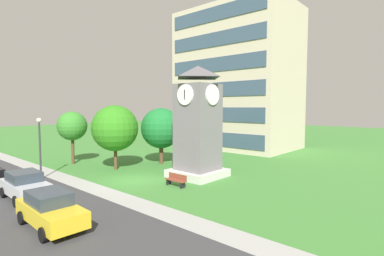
{
  "coord_description": "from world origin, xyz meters",
  "views": [
    {
      "loc": [
        18.41,
        -13.76,
        5.73
      ],
      "look_at": [
        1.51,
        5.41,
        3.9
      ],
      "focal_mm": 27.27,
      "sensor_mm": 36.0,
      "label": 1
    }
  ],
  "objects_px": {
    "parked_car_silver": "(25,185)",
    "tree_streetside": "(115,128)",
    "street_lamp": "(40,140)",
    "clock_tower": "(198,128)",
    "parked_car_yellow": "(50,209)",
    "tree_by_building": "(161,128)",
    "tree_near_tower": "(72,126)",
    "park_bench": "(176,180)"
  },
  "relations": [
    {
      "from": "tree_by_building",
      "to": "parked_car_yellow",
      "type": "distance_m",
      "value": 16.34
    },
    {
      "from": "parked_car_silver",
      "to": "parked_car_yellow",
      "type": "height_order",
      "value": "same"
    },
    {
      "from": "street_lamp",
      "to": "parked_car_yellow",
      "type": "bearing_deg",
      "value": -18.98
    },
    {
      "from": "tree_by_building",
      "to": "park_bench",
      "type": "bearing_deg",
      "value": -35.56
    },
    {
      "from": "street_lamp",
      "to": "tree_streetside",
      "type": "distance_m",
      "value": 6.23
    },
    {
      "from": "clock_tower",
      "to": "park_bench",
      "type": "height_order",
      "value": "clock_tower"
    },
    {
      "from": "clock_tower",
      "to": "park_bench",
      "type": "xyz_separation_m",
      "value": [
        0.78,
        -3.33,
        -3.54
      ]
    },
    {
      "from": "tree_streetside",
      "to": "park_bench",
      "type": "bearing_deg",
      "value": -2.88
    },
    {
      "from": "parked_car_silver",
      "to": "street_lamp",
      "type": "bearing_deg",
      "value": 149.4
    },
    {
      "from": "tree_near_tower",
      "to": "tree_by_building",
      "type": "xyz_separation_m",
      "value": [
        6.63,
        5.98,
        -0.22
      ]
    },
    {
      "from": "park_bench",
      "to": "tree_streetside",
      "type": "relative_size",
      "value": 0.31
    },
    {
      "from": "street_lamp",
      "to": "tree_streetside",
      "type": "xyz_separation_m",
      "value": [
        1.42,
        6.02,
        0.71
      ]
    },
    {
      "from": "tree_streetside",
      "to": "parked_car_yellow",
      "type": "distance_m",
      "value": 13.26
    },
    {
      "from": "park_bench",
      "to": "parked_car_silver",
      "type": "relative_size",
      "value": 0.43
    },
    {
      "from": "tree_near_tower",
      "to": "parked_car_yellow",
      "type": "bearing_deg",
      "value": -29.88
    },
    {
      "from": "park_bench",
      "to": "street_lamp",
      "type": "xyz_separation_m",
      "value": [
        -9.63,
        -5.61,
        2.64
      ]
    },
    {
      "from": "street_lamp",
      "to": "tree_by_building",
      "type": "height_order",
      "value": "tree_by_building"
    },
    {
      "from": "tree_near_tower",
      "to": "clock_tower",
      "type": "bearing_deg",
      "value": 18.1
    },
    {
      "from": "tree_near_tower",
      "to": "tree_by_building",
      "type": "relative_size",
      "value": 0.94
    },
    {
      "from": "clock_tower",
      "to": "tree_streetside",
      "type": "height_order",
      "value": "clock_tower"
    },
    {
      "from": "tree_streetside",
      "to": "parked_car_yellow",
      "type": "relative_size",
      "value": 1.31
    },
    {
      "from": "park_bench",
      "to": "parked_car_silver",
      "type": "xyz_separation_m",
      "value": [
        -5.09,
        -8.29,
        0.4
      ]
    },
    {
      "from": "clock_tower",
      "to": "street_lamp",
      "type": "bearing_deg",
      "value": -134.72
    },
    {
      "from": "clock_tower",
      "to": "street_lamp",
      "type": "distance_m",
      "value": 12.61
    },
    {
      "from": "tree_streetside",
      "to": "parked_car_silver",
      "type": "xyz_separation_m",
      "value": [
        3.12,
        -8.7,
        -2.95
      ]
    },
    {
      "from": "parked_car_yellow",
      "to": "street_lamp",
      "type": "bearing_deg",
      "value": 161.02
    },
    {
      "from": "park_bench",
      "to": "parked_car_yellow",
      "type": "bearing_deg",
      "value": -86.61
    },
    {
      "from": "tree_by_building",
      "to": "tree_streetside",
      "type": "bearing_deg",
      "value": -103.37
    },
    {
      "from": "tree_by_building",
      "to": "parked_car_silver",
      "type": "height_order",
      "value": "tree_by_building"
    },
    {
      "from": "clock_tower",
      "to": "tree_near_tower",
      "type": "xyz_separation_m",
      "value": [
        -12.96,
        -4.24,
        -0.18
      ]
    },
    {
      "from": "parked_car_silver",
      "to": "tree_streetside",
      "type": "bearing_deg",
      "value": 109.71
    },
    {
      "from": "tree_streetside",
      "to": "street_lamp",
      "type": "bearing_deg",
      "value": -103.24
    },
    {
      "from": "clock_tower",
      "to": "parked_car_yellow",
      "type": "distance_m",
      "value": 12.9
    },
    {
      "from": "tree_near_tower",
      "to": "tree_streetside",
      "type": "height_order",
      "value": "tree_streetside"
    },
    {
      "from": "tree_by_building",
      "to": "tree_streetside",
      "type": "height_order",
      "value": "tree_streetside"
    },
    {
      "from": "street_lamp",
      "to": "tree_streetside",
      "type": "relative_size",
      "value": 0.82
    },
    {
      "from": "clock_tower",
      "to": "parked_car_yellow",
      "type": "relative_size",
      "value": 2.0
    },
    {
      "from": "tree_by_building",
      "to": "parked_car_yellow",
      "type": "height_order",
      "value": "tree_by_building"
    },
    {
      "from": "parked_car_yellow",
      "to": "parked_car_silver",
      "type": "bearing_deg",
      "value": 171.75
    },
    {
      "from": "clock_tower",
      "to": "tree_by_building",
      "type": "height_order",
      "value": "clock_tower"
    },
    {
      "from": "tree_near_tower",
      "to": "tree_streetside",
      "type": "xyz_separation_m",
      "value": [
        5.52,
        1.32,
        -0.02
      ]
    },
    {
      "from": "parked_car_yellow",
      "to": "tree_by_building",
      "type": "bearing_deg",
      "value": 118.31
    }
  ]
}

